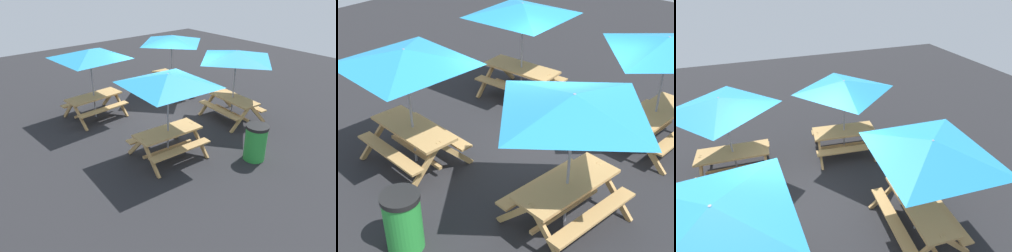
% 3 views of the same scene
% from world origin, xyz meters
% --- Properties ---
extents(ground_plane, '(24.00, 24.00, 0.00)m').
position_xyz_m(ground_plane, '(0.00, 0.00, 0.00)').
color(ground_plane, '#232326').
rests_on(ground_plane, ground).
extents(picnic_table_0, '(2.11, 2.11, 2.34)m').
position_xyz_m(picnic_table_0, '(-1.51, -1.60, 1.99)').
color(picnic_table_0, tan).
rests_on(picnic_table_0, ground).
extents(picnic_table_1, '(2.82, 2.82, 2.34)m').
position_xyz_m(picnic_table_1, '(1.62, 1.96, 1.99)').
color(picnic_table_1, tan).
rests_on(picnic_table_1, ground).
extents(picnic_table_2, '(2.21, 2.21, 2.34)m').
position_xyz_m(picnic_table_2, '(-1.53, 1.46, 1.99)').
color(picnic_table_2, tan).
rests_on(picnic_table_2, ground).
extents(picnic_table_3, '(2.82, 2.82, 2.34)m').
position_xyz_m(picnic_table_3, '(1.90, -1.54, 1.99)').
color(picnic_table_3, tan).
rests_on(picnic_table_3, ground).
extents(trash_bin_green, '(0.59, 0.59, 0.98)m').
position_xyz_m(trash_bin_green, '(-0.05, 3.52, 0.49)').
color(trash_bin_green, green).
rests_on(trash_bin_green, ground).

